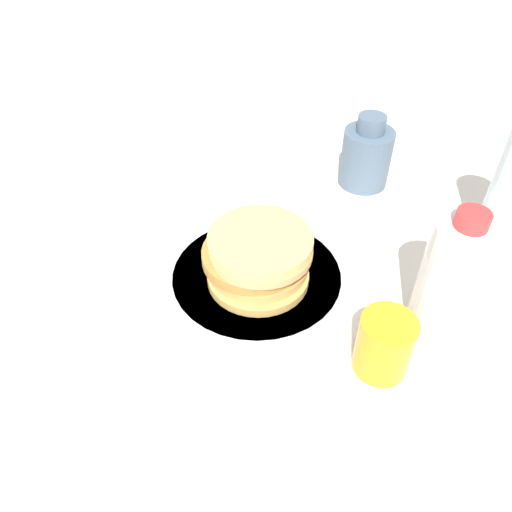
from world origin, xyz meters
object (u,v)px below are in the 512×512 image
Objects in this scene: pancake_stack at (258,256)px; water_bottle_mid at (451,278)px; cream_jug at (366,155)px; plate at (256,277)px; juice_glass at (384,345)px.

water_bottle_mid is (-0.24, -0.01, 0.04)m from pancake_stack.
pancake_stack is 1.21× the size of cream_jug.
plate is 0.21m from juice_glass.
water_bottle_mid is at bearing -176.73° from pancake_stack.
plate is 3.26× the size of juice_glass.
pancake_stack is 0.84× the size of water_bottle_mid.
water_bottle_mid reaches higher than pancake_stack.
pancake_stack reaches higher than juice_glass.
water_bottle_mid is (-0.05, -0.09, 0.04)m from juice_glass.
cream_jug reaches higher than pancake_stack.
juice_glass is 0.39m from cream_jug.
juice_glass is (-0.19, 0.08, -0.01)m from pancake_stack.
pancake_stack is at bearing 3.27° from water_bottle_mid.
plate is at bearing 74.91° from cream_jug.
juice_glass is at bearing 157.94° from pancake_stack.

